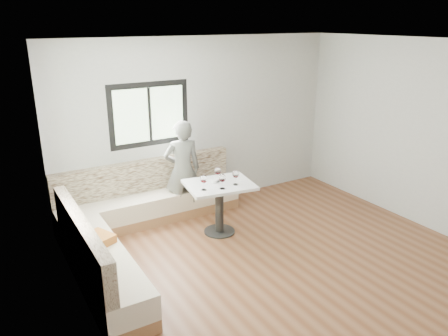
# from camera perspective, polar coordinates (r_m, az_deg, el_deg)

# --- Properties ---
(room) EXTENTS (5.01, 5.01, 2.81)m
(room) POSITION_cam_1_polar(r_m,az_deg,el_deg) (5.29, 8.57, 0.68)
(room) COLOR brown
(room) RESTS_ON ground
(banquette) EXTENTS (2.90, 2.80, 0.95)m
(banquette) POSITION_cam_1_polar(r_m,az_deg,el_deg) (6.30, -12.04, -7.07)
(banquette) COLOR #8C5F3D
(banquette) RESTS_ON ground
(table) EXTENTS (1.05, 0.88, 0.78)m
(table) POSITION_cam_1_polar(r_m,az_deg,el_deg) (6.41, -0.61, -3.67)
(table) COLOR black
(table) RESTS_ON ground
(person) EXTENTS (0.65, 0.50, 1.60)m
(person) POSITION_cam_1_polar(r_m,az_deg,el_deg) (6.88, -5.43, -0.24)
(person) COLOR #5A5A54
(person) RESTS_ON ground
(olive_ramekin) EXTENTS (0.10, 0.10, 0.04)m
(olive_ramekin) POSITION_cam_1_polar(r_m,az_deg,el_deg) (6.36, -1.27, -1.74)
(olive_ramekin) COLOR white
(olive_ramekin) RESTS_ON table
(wine_glass_a) EXTENTS (0.10, 0.10, 0.22)m
(wine_glass_a) POSITION_cam_1_polar(r_m,az_deg,el_deg) (6.05, -2.66, -1.52)
(wine_glass_a) COLOR white
(wine_glass_a) RESTS_ON table
(wine_glass_b) EXTENTS (0.10, 0.10, 0.22)m
(wine_glass_b) POSITION_cam_1_polar(r_m,az_deg,el_deg) (6.09, -0.22, -1.37)
(wine_glass_b) COLOR white
(wine_glass_b) RESTS_ON table
(wine_glass_c) EXTENTS (0.10, 0.10, 0.22)m
(wine_glass_c) POSITION_cam_1_polar(r_m,az_deg,el_deg) (6.24, 1.54, -0.86)
(wine_glass_c) COLOR white
(wine_glass_c) RESTS_ON table
(wine_glass_d) EXTENTS (0.10, 0.10, 0.22)m
(wine_glass_d) POSITION_cam_1_polar(r_m,az_deg,el_deg) (6.37, -0.82, -0.45)
(wine_glass_d) COLOR white
(wine_glass_d) RESTS_ON table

